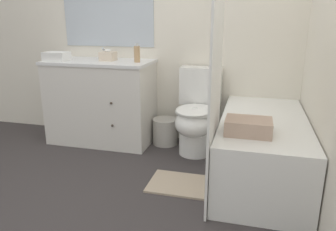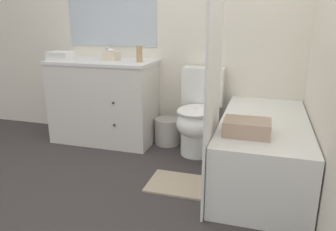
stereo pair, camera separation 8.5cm
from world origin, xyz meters
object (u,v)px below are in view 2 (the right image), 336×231
at_px(bathtub, 262,149).
at_px(bath_towel_folded, 247,127).
at_px(tissue_box, 111,56).
at_px(wastebasket, 168,131).
at_px(soap_dispenser, 139,54).
at_px(sink_faucet, 110,55).
at_px(toilet, 198,116).
at_px(hand_towel_folded, 60,56).
at_px(vanity_cabinet, 105,100).
at_px(bath_mat, 182,185).

height_order(bathtub, bath_towel_folded, bath_towel_folded).
xyz_separation_m(bathtub, tissue_box, (-1.53, 0.46, 0.65)).
relative_size(wastebasket, soap_dispenser, 1.46).
height_order(sink_faucet, toilet, sink_faucet).
relative_size(sink_faucet, soap_dispenser, 0.77).
xyz_separation_m(sink_faucet, bathtub, (1.63, -0.62, -0.64)).
relative_size(bathtub, soap_dispenser, 7.79).
xyz_separation_m(sink_faucet, hand_towel_folded, (-0.38, -0.32, 0.01)).
distance_m(soap_dispenser, hand_towel_folded, 0.81).
bearing_deg(bathtub, toilet, 147.91).
xyz_separation_m(toilet, bath_towel_folded, (0.49, -0.78, 0.19)).
bearing_deg(bathtub, sink_faucet, 159.14).
bearing_deg(vanity_cabinet, toilet, -3.73).
xyz_separation_m(wastebasket, bath_mat, (0.37, -0.83, -0.13)).
distance_m(soap_dispenser, bath_towel_folded, 1.41).
bearing_deg(tissue_box, soap_dispenser, -8.63).
bearing_deg(hand_towel_folded, bathtub, -8.39).
distance_m(vanity_cabinet, hand_towel_folded, 0.62).
xyz_separation_m(sink_faucet, wastebasket, (0.67, -0.10, -0.76)).
bearing_deg(sink_faucet, bath_mat, -41.67).
xyz_separation_m(tissue_box, bath_mat, (0.95, -0.77, -0.90)).
bearing_deg(bath_mat, vanity_cabinet, 144.03).
height_order(tissue_box, hand_towel_folded, tissue_box).
height_order(wastebasket, bath_towel_folded, bath_towel_folded).
bearing_deg(bathtub, bath_towel_folded, -106.49).
xyz_separation_m(toilet, tissue_box, (-0.92, 0.08, 0.53)).
xyz_separation_m(wastebasket, tissue_box, (-0.58, -0.06, 0.77)).
bearing_deg(toilet, sink_faucet, 166.85).
bearing_deg(soap_dispenser, hand_towel_folded, -171.65).
bearing_deg(bath_mat, sink_faucet, 138.33).
bearing_deg(bathtub, wastebasket, 151.31).
distance_m(toilet, tissue_box, 1.07).
xyz_separation_m(sink_faucet, bath_mat, (1.04, -0.93, -0.88)).
relative_size(sink_faucet, wastebasket, 0.53).
relative_size(bathtub, hand_towel_folded, 6.23).
relative_size(vanity_cabinet, bathtub, 0.75).
height_order(toilet, tissue_box, tissue_box).
bearing_deg(soap_dispenser, bathtub, -18.93).
relative_size(bathtub, wastebasket, 5.32).
relative_size(sink_faucet, hand_towel_folded, 0.62).
height_order(soap_dispenser, bath_towel_folded, soap_dispenser).
bearing_deg(sink_faucet, toilet, -13.15).
height_order(vanity_cabinet, toilet, vanity_cabinet).
bearing_deg(sink_faucet, hand_towel_folded, -139.68).
distance_m(sink_faucet, bath_towel_folded, 1.85).
xyz_separation_m(sink_faucet, toilet, (1.02, -0.24, -0.52)).
relative_size(soap_dispenser, bath_mat, 0.34).
relative_size(tissue_box, soap_dispenser, 0.77).
bearing_deg(toilet, hand_towel_folded, -176.47).
distance_m(vanity_cabinet, toilet, 1.02).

